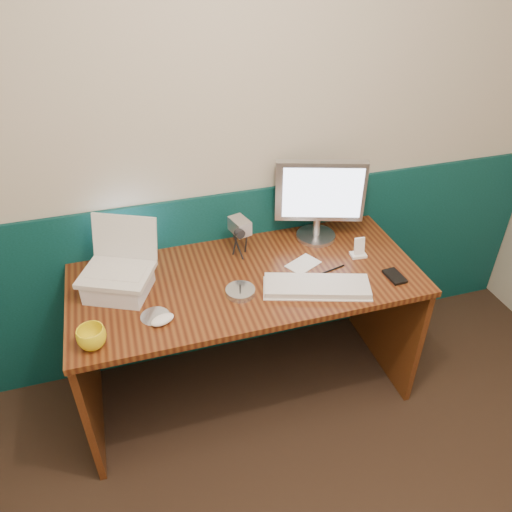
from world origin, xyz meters
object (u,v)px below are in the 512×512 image
object	(u,v)px
laptop	(112,253)
monitor	(319,200)
desk	(247,337)
keyboard	(317,287)
mug	(92,338)
camcorder	(240,239)

from	to	relation	value
laptop	monitor	size ratio (longest dim) A/B	0.68
monitor	laptop	bearing A→B (deg)	-152.47
desk	monitor	xyz separation A→B (m)	(0.43, 0.23, 0.59)
laptop	keyboard	xyz separation A→B (m)	(0.84, -0.23, -0.20)
keyboard	monitor	bearing A→B (deg)	86.12
laptop	mug	size ratio (longest dim) A/B	2.62
monitor	mug	world-z (taller)	monitor
mug	camcorder	world-z (taller)	camcorder
monitor	mug	distance (m)	1.23
monitor	keyboard	distance (m)	0.48
keyboard	mug	xyz separation A→B (m)	(-0.96, -0.08, 0.03)
laptop	keyboard	size ratio (longest dim) A/B	0.63
monitor	camcorder	world-z (taller)	monitor
desk	camcorder	size ratio (longest dim) A/B	8.58
desk	monitor	world-z (taller)	monitor
laptop	keyboard	world-z (taller)	laptop
camcorder	keyboard	bearing A→B (deg)	-69.86
mug	camcorder	distance (m)	0.83
desk	laptop	bearing A→B (deg)	174.26
desk	camcorder	xyz separation A→B (m)	(0.02, 0.18, 0.47)
monitor	camcorder	size ratio (longest dim) A/B	2.32
laptop	camcorder	world-z (taller)	laptop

